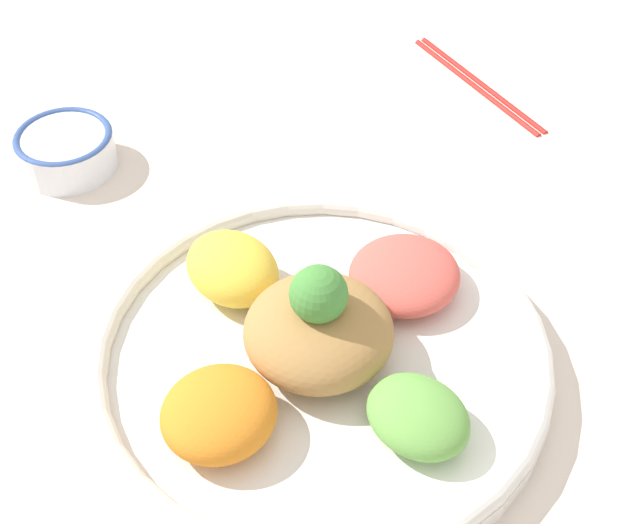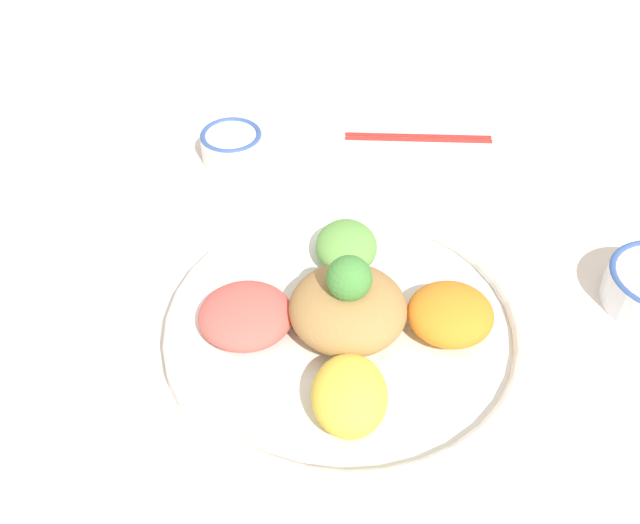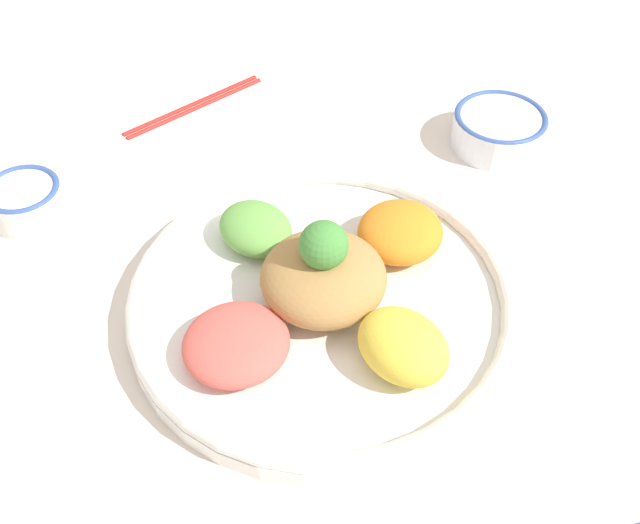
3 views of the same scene
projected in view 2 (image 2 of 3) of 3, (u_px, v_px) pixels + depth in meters
name	position (u px, v px, depth m)	size (l,w,h in m)	color
ground_plane	(330.00, 343.00, 0.81)	(2.40, 2.40, 0.00)	silver
salad_platter	(347.00, 325.00, 0.79)	(0.39, 0.39, 0.12)	white
sauce_bowl_red	(232.00, 144.00, 1.04)	(0.09, 0.09, 0.04)	white
chopsticks_pair_far	(418.00, 136.00, 1.08)	(0.21, 0.06, 0.01)	red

